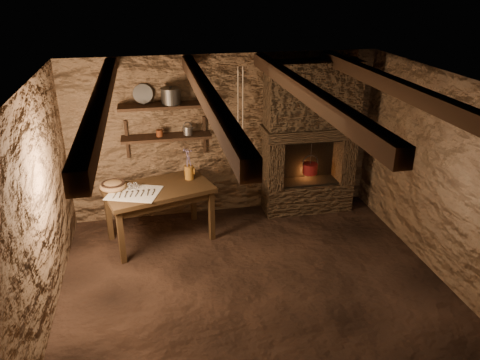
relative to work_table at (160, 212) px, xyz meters
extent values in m
plane|color=black|center=(1.03, -1.28, -0.43)|extent=(4.50, 4.50, 0.00)
cube|color=brown|center=(1.03, 0.72, 0.77)|extent=(4.50, 0.04, 2.40)
cube|color=brown|center=(1.03, -3.28, 0.77)|extent=(4.50, 0.04, 2.40)
cube|color=brown|center=(-1.22, -1.28, 0.77)|extent=(0.04, 4.00, 2.40)
cube|color=brown|center=(3.28, -1.28, 0.77)|extent=(0.04, 4.00, 2.40)
cube|color=black|center=(1.03, -1.28, 1.97)|extent=(4.50, 4.00, 0.04)
cube|color=black|center=(-0.47, -1.28, 1.88)|extent=(0.14, 3.95, 0.16)
cube|color=black|center=(0.53, -1.28, 1.88)|extent=(0.14, 3.95, 0.16)
cube|color=black|center=(1.53, -1.28, 1.88)|extent=(0.14, 3.95, 0.16)
cube|color=black|center=(2.53, -1.28, 1.88)|extent=(0.14, 3.95, 0.16)
cube|color=black|center=(0.18, 0.56, 0.87)|extent=(1.25, 0.30, 0.04)
cube|color=black|center=(0.18, 0.56, 1.32)|extent=(1.25, 0.30, 0.04)
cube|color=#392A1C|center=(2.28, 0.49, -0.20)|extent=(1.35, 0.45, 0.45)
cube|color=#392A1C|center=(1.71, 0.49, 0.40)|extent=(0.23, 0.45, 0.75)
cube|color=#392A1C|center=(2.84, 0.49, 0.40)|extent=(0.23, 0.45, 0.75)
cube|color=#392A1C|center=(2.28, 0.46, 0.85)|extent=(1.43, 0.51, 0.16)
cube|color=#392A1C|center=(2.28, 0.49, 1.40)|extent=(1.35, 0.45, 0.94)
cube|color=black|center=(2.28, 0.68, 0.40)|extent=(0.90, 0.06, 0.75)
cube|color=#382513|center=(0.00, 0.00, 0.34)|extent=(1.55, 1.15, 0.06)
cube|color=#382513|center=(0.00, 0.00, 0.25)|extent=(1.41, 1.00, 0.10)
cube|color=silver|center=(-0.31, -0.12, 0.37)|extent=(0.77, 0.70, 0.01)
cylinder|color=#A86A20|center=(0.44, 0.20, 0.46)|extent=(0.15, 0.15, 0.19)
torus|color=#A86A20|center=(0.51, 0.20, 0.48)|extent=(0.02, 0.11, 0.11)
ellipsoid|color=olive|center=(-0.58, 0.07, 0.41)|extent=(0.40, 0.40, 0.13)
cylinder|color=#302E2B|center=(0.27, 0.56, 1.44)|extent=(0.33, 0.33, 0.20)
cylinder|color=#A7A8A3|center=(-0.10, 0.66, 1.48)|extent=(0.27, 0.13, 0.27)
cylinder|color=#612A13|center=(0.08, 0.56, 0.94)|extent=(0.12, 0.12, 0.09)
cylinder|color=maroon|center=(2.29, 0.44, 0.27)|extent=(0.28, 0.28, 0.16)
torus|color=#302E2B|center=(2.29, 0.44, 0.37)|extent=(0.25, 0.02, 0.25)
cylinder|color=#302E2B|center=(2.29, 0.44, 0.51)|extent=(0.01, 0.01, 0.44)
camera|label=1|loc=(-0.05, -5.76, 2.96)|focal=35.00mm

